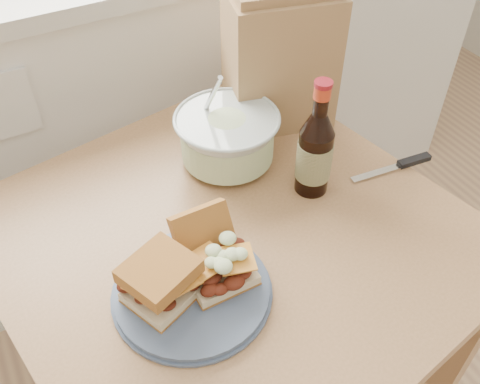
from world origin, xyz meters
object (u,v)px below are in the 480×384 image
coleslaw_bowl (227,139)px  beer_bottle (315,152)px  plate (192,291)px  dining_table (231,264)px  paper_bag (280,60)px

coleslaw_bowl → beer_bottle: (0.11, -0.16, 0.04)m
plate → beer_bottle: 0.35m
dining_table → coleslaw_bowl: bearing=53.5°
plate → paper_bag: (0.39, 0.36, 0.14)m
plate → paper_bag: bearing=42.6°
dining_table → paper_bag: 0.45m
plate → paper_bag: 0.55m
dining_table → paper_bag: bearing=35.0°
dining_table → paper_bag: (0.27, 0.27, 0.25)m
coleslaw_bowl → beer_bottle: beer_bottle is taller
beer_bottle → dining_table: bearing=-149.2°
beer_bottle → coleslaw_bowl: bearing=147.3°
beer_bottle → paper_bag: bearing=97.2°
beer_bottle → plate: bearing=-136.4°
dining_table → plate: size_ratio=3.62×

